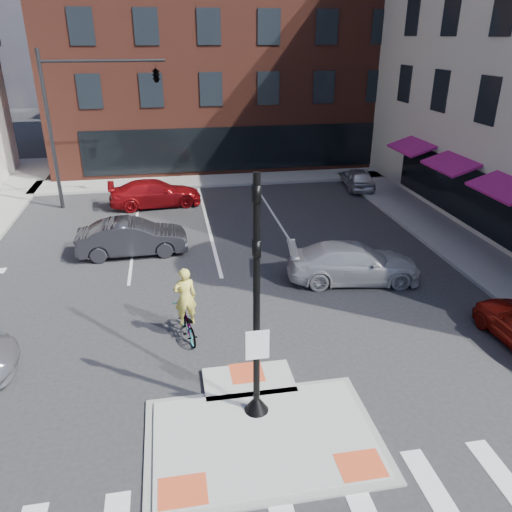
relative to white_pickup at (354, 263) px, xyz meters
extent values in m
plane|color=#28282B|center=(-4.91, -7.00, -0.72)|extent=(120.00, 120.00, 0.00)
cube|color=gray|center=(-4.91, -7.50, -0.69)|extent=(5.40, 3.60, 0.06)
cube|color=#A8A8A3|center=(-4.91, -7.50, -0.66)|extent=(5.00, 3.20, 0.12)
cube|color=#A8A8A3|center=(-4.91, -5.40, -0.66)|extent=(2.40, 1.40, 0.12)
cube|color=#E44E28|center=(-6.81, -8.70, -0.60)|extent=(1.00, 0.80, 0.01)
cube|color=#E44E28|center=(-3.01, -8.70, -0.60)|extent=(1.00, 0.80, 0.01)
cube|color=#E44E28|center=(-4.91, -5.10, -0.60)|extent=(0.90, 0.90, 0.01)
cube|color=gray|center=(-15.91, 13.00, -0.65)|extent=(3.00, 20.00, 0.15)
cube|color=gray|center=(5.89, 3.00, -0.65)|extent=(3.00, 24.00, 0.15)
cube|color=gray|center=(-1.91, 15.00, -0.65)|extent=(26.00, 3.00, 0.15)
cube|color=#58261B|center=(-1.91, 25.00, 6.78)|extent=(24.00, 18.00, 15.00)
cube|color=black|center=(-1.91, 16.00, 1.08)|extent=(20.00, 0.12, 2.80)
cube|color=black|center=(7.09, 3.00, 0.98)|extent=(0.12, 16.00, 2.60)
cube|color=#B01778|center=(6.39, 3.00, 2.33)|extent=(1.46, 3.00, 0.58)
cube|color=#B01778|center=(6.39, 9.00, 2.33)|extent=(1.46, 3.00, 0.58)
cube|color=slate|center=(-8.91, 45.00, 4.28)|extent=(10.00, 12.00, 10.00)
cube|color=brown|center=(4.09, 47.00, 5.28)|extent=(12.00, 12.00, 12.00)
cone|color=black|center=(-4.91, -6.60, -0.38)|extent=(0.60, 0.60, 0.45)
cylinder|color=black|center=(-4.91, -6.60, 2.48)|extent=(0.16, 0.16, 5.80)
cube|color=white|center=(-4.91, -6.72, 1.38)|extent=(0.55, 0.04, 0.75)
imported|color=black|center=(-4.91, -6.60, 4.58)|extent=(0.18, 0.22, 1.10)
imported|color=black|center=(-4.91, -6.60, 3.38)|extent=(0.18, 0.22, 1.10)
cylinder|color=black|center=(-12.41, 11.00, 3.28)|extent=(0.20, 0.20, 8.00)
cylinder|color=black|center=(-9.41, 11.00, 6.68)|extent=(6.00, 0.14, 0.14)
imported|color=black|center=(-6.91, 11.00, 6.08)|extent=(0.48, 2.24, 0.90)
imported|color=silver|center=(0.00, 0.00, 0.00)|extent=(5.22, 2.72, 1.45)
imported|color=#29282E|center=(-8.34, 4.00, 0.03)|extent=(4.60, 1.71, 1.50)
imported|color=silver|center=(4.59, 11.73, -0.09)|extent=(1.94, 3.85, 1.26)
imported|color=maroon|center=(-7.42, 10.49, -0.01)|extent=(5.06, 2.46, 1.42)
imported|color=#3F3F44|center=(-6.41, -2.82, -0.23)|extent=(1.00, 1.96, 0.98)
imported|color=#EBDB53|center=(-6.41, -2.82, 0.67)|extent=(0.76, 0.57, 1.88)
camera|label=1|loc=(-6.62, -16.14, 7.88)|focal=35.00mm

